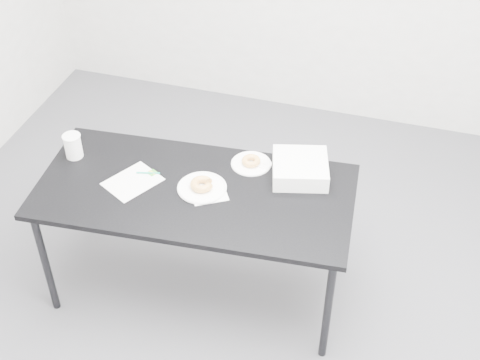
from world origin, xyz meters
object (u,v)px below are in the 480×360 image
(table, at_px, (195,198))
(bakery_box, at_px, (300,168))
(plate_near, at_px, (202,188))
(pen, at_px, (148,173))
(donut_near, at_px, (202,184))
(scorecard, at_px, (133,182))
(donut_far, at_px, (251,161))
(coffee_cup, at_px, (73,146))
(plate_far, at_px, (251,164))

(table, distance_m, bakery_box, 0.58)
(plate_near, bearing_deg, pen, 174.18)
(donut_near, bearing_deg, scorecard, -171.99)
(plate_near, bearing_deg, donut_far, 55.17)
(donut_far, distance_m, bakery_box, 0.28)
(pen, bearing_deg, plate_near, -20.03)
(pen, xyz_separation_m, coffee_cup, (-0.45, 0.03, 0.06))
(scorecard, xyz_separation_m, plate_near, (0.37, 0.05, 0.01))
(scorecard, bearing_deg, donut_near, 36.80)
(donut_near, distance_m, plate_far, 0.33)
(plate_near, xyz_separation_m, donut_near, (0.00, 0.00, 0.02))
(table, distance_m, pen, 0.29)
(table, relative_size, coffee_cup, 12.14)
(plate_far, height_order, bakery_box, bakery_box)
(donut_near, distance_m, coffee_cup, 0.77)
(bakery_box, bearing_deg, donut_near, -166.12)
(donut_far, bearing_deg, plate_near, -124.83)
(table, distance_m, coffee_cup, 0.75)
(table, xyz_separation_m, pen, (-0.28, 0.05, 0.06))
(donut_far, relative_size, bakery_box, 0.36)
(plate_far, xyz_separation_m, coffee_cup, (-0.96, -0.21, 0.07))
(table, bearing_deg, donut_near, 19.72)
(scorecard, bearing_deg, plate_near, 36.80)
(donut_near, relative_size, plate_far, 0.56)
(table, xyz_separation_m, scorecard, (-0.34, -0.04, 0.06))
(scorecard, relative_size, bakery_box, 0.95)
(pen, bearing_deg, bakery_box, 1.58)
(donut_far, bearing_deg, coffee_cup, -167.48)
(scorecard, xyz_separation_m, plate_far, (0.56, 0.32, 0.00))
(pen, relative_size, coffee_cup, 0.90)
(plate_near, bearing_deg, scorecard, -171.99)
(pen, bearing_deg, scorecard, -136.58)
(table, height_order, pen, pen)
(donut_near, height_order, plate_far, donut_near)
(scorecard, relative_size, pen, 2.15)
(table, relative_size, plate_far, 7.84)
(pen, bearing_deg, donut_far, 11.10)
(scorecard, height_order, pen, pen)
(plate_near, bearing_deg, table, -155.78)
(plate_near, relative_size, coffee_cup, 1.83)
(coffee_cup, distance_m, bakery_box, 1.25)
(plate_far, bearing_deg, pen, -154.69)
(plate_far, height_order, coffee_cup, coffee_cup)
(scorecard, distance_m, donut_near, 0.38)
(pen, xyz_separation_m, plate_near, (0.32, -0.03, 0.00))
(donut_far, bearing_deg, pen, -154.69)
(plate_near, xyz_separation_m, donut_far, (0.19, 0.27, 0.02))
(bakery_box, bearing_deg, scorecard, -174.63)
(table, height_order, donut_near, donut_near)
(table, distance_m, plate_far, 0.37)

